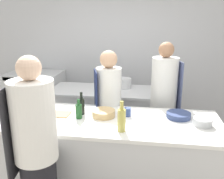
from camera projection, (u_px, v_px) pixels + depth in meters
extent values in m
cube|color=silver|center=(126.00, 52.00, 4.69)|extent=(8.00, 0.06, 2.80)
cube|color=silver|center=(108.00, 157.00, 2.94)|extent=(2.43, 0.88, 0.88)
cube|color=white|center=(107.00, 121.00, 2.81)|extent=(2.53, 0.92, 0.04)
cube|color=silver|center=(111.00, 118.00, 4.08)|extent=(1.86, 0.71, 0.88)
cube|color=silver|center=(111.00, 91.00, 3.95)|extent=(1.93, 0.74, 0.04)
cube|color=silver|center=(36.00, 99.00, 4.78)|extent=(0.97, 0.74, 1.03)
cube|color=black|center=(29.00, 118.00, 4.50)|extent=(0.78, 0.01, 0.36)
cube|color=black|center=(25.00, 80.00, 4.30)|extent=(0.83, 0.01, 0.06)
cylinder|color=white|center=(34.00, 121.00, 2.16)|extent=(0.39, 0.39, 0.73)
cube|color=#2D2D33|center=(12.00, 132.00, 2.19)|extent=(0.06, 0.36, 0.84)
sphere|color=beige|center=(29.00, 68.00, 2.03)|extent=(0.21, 0.21, 0.21)
cylinder|color=black|center=(161.00, 134.00, 3.60)|extent=(0.30, 0.30, 0.79)
cylinder|color=silver|center=(164.00, 84.00, 3.39)|extent=(0.35, 0.35, 0.72)
cube|color=#4C567F|center=(177.00, 91.00, 3.44)|extent=(0.10, 0.33, 0.83)
sphere|color=#9E7051|center=(166.00, 50.00, 3.26)|extent=(0.21, 0.21, 0.21)
cylinder|color=black|center=(109.00, 140.00, 3.47)|extent=(0.28, 0.28, 0.75)
cylinder|color=silver|center=(109.00, 92.00, 3.28)|extent=(0.33, 0.33, 0.65)
cube|color=#19234C|center=(96.00, 100.00, 3.28)|extent=(0.11, 0.30, 0.77)
sphere|color=tan|center=(109.00, 59.00, 3.16)|extent=(0.22, 0.22, 0.22)
cylinder|color=#B2A84C|center=(122.00, 120.00, 2.49)|extent=(0.08, 0.08, 0.23)
cylinder|color=#B2A84C|center=(122.00, 106.00, 2.44)|extent=(0.04, 0.04, 0.09)
cylinder|color=#19471E|center=(79.00, 111.00, 2.81)|extent=(0.07, 0.07, 0.16)
cylinder|color=#19471E|center=(78.00, 102.00, 2.78)|extent=(0.03, 0.03, 0.06)
cylinder|color=black|center=(82.00, 106.00, 2.94)|extent=(0.07, 0.07, 0.19)
cylinder|color=black|center=(81.00, 95.00, 2.90)|extent=(0.03, 0.03, 0.08)
cylinder|color=#2D5175|center=(34.00, 121.00, 2.58)|extent=(0.09, 0.09, 0.16)
cylinder|color=#2D5175|center=(33.00, 111.00, 2.55)|extent=(0.04, 0.04, 0.06)
cylinder|color=navy|center=(179.00, 115.00, 2.84)|extent=(0.28, 0.28, 0.06)
cylinder|color=#B7BABC|center=(203.00, 122.00, 2.64)|extent=(0.20, 0.20, 0.08)
cylinder|color=tan|center=(34.00, 116.00, 2.78)|extent=(0.17, 0.17, 0.08)
cylinder|color=tan|center=(104.00, 113.00, 2.88)|extent=(0.27, 0.27, 0.07)
cylinder|color=#33477F|center=(128.00, 112.00, 2.89)|extent=(0.08, 0.08, 0.10)
cube|color=tan|center=(56.00, 114.00, 2.95)|extent=(0.32, 0.20, 0.01)
cylinder|color=silver|center=(124.00, 83.00, 4.03)|extent=(0.23, 0.23, 0.16)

